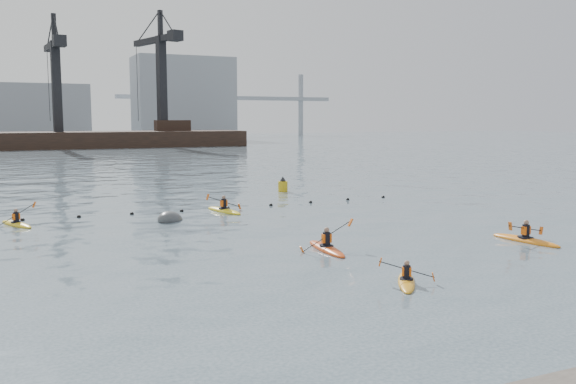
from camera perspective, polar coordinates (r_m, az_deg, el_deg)
name	(u,v)px	position (r m, az deg, el deg)	size (l,w,h in m)	color
ground	(351,325)	(17.46, 5.87, -12.27)	(400.00, 400.00, 0.00)	#3C4D57
float_line	(156,212)	(38.01, -12.21, -1.85)	(33.24, 0.73, 0.24)	black
barge_pier	(58,138)	(124.53, -20.75, 4.73)	(72.00, 19.30, 29.50)	black
skyline	(55,104)	(164.86, -20.94, 7.71)	(141.00, 28.00, 22.00)	gray
kayaker_0	(326,248)	(26.76, 3.62, -5.21)	(2.51, 3.62, 1.47)	#C84212
kayaker_1	(406,281)	(21.88, 11.02, -8.15)	(2.06, 2.71, 0.98)	orange
kayaker_3	(224,210)	(37.73, -6.02, -1.67)	(2.43, 3.64, 1.32)	yellow
kayaker_4	(525,239)	(30.57, 21.33, -4.14)	(2.44, 3.69, 1.18)	orange
kayaker_5	(16,223)	(35.90, -24.07, -2.70)	(2.11, 3.20, 1.29)	yellow
mooring_buoy	(170,220)	(34.96, -10.96, -2.63)	(2.12, 1.25, 1.06)	#383B3D
nav_buoy	(283,186)	(47.76, -0.49, 0.54)	(0.75, 0.75, 1.36)	gold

